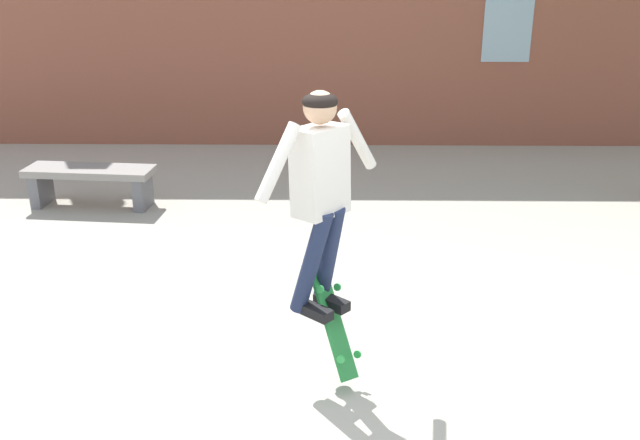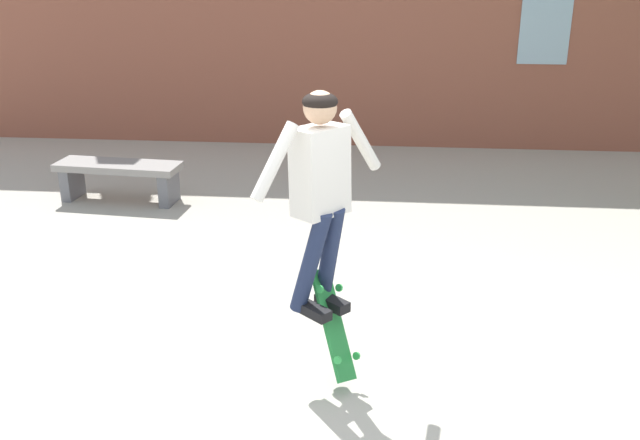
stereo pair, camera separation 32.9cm
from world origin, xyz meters
The scene contains 4 objects.
building_backdrop centered at (-0.03, 7.28, 2.04)m, with size 15.03×0.52×4.88m.
park_bench centered at (-2.80, 4.27, 0.33)m, with size 1.50×0.58×0.46m.
skater centered at (-0.10, 0.78, 1.41)m, with size 0.79×0.87×1.50m.
skateboard_flipping centered at (-0.01, 0.74, 0.43)m, with size 0.37×0.56×0.70m.
Camera 1 is at (-0.04, -3.53, 2.80)m, focal length 40.00 mm.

